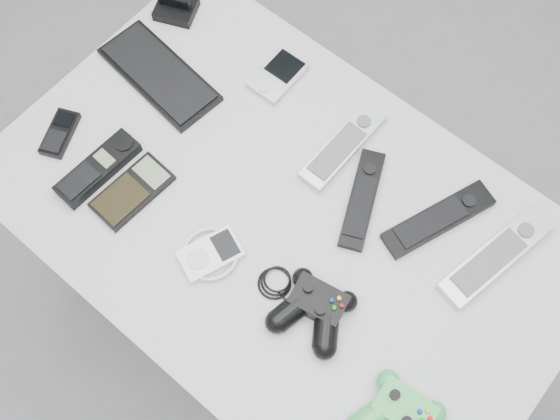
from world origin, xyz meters
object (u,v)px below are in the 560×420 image
Objects in this scene: remote_silver_b at (496,256)px; mp3_player at (210,254)px; calculator at (132,191)px; controller_green at (400,416)px; cordless_handset at (98,168)px; pda at (278,75)px; remote_black_b at (438,219)px; desk at (283,228)px; mobile_phone at (60,133)px; controller_black at (315,308)px; remote_silver_a at (343,146)px; remote_black_a at (362,199)px; pda_keyboard at (159,74)px.

remote_silver_b is 2.23× the size of mp3_player.
calculator is 1.07× the size of controller_green.
controller_green is at bearing 2.59° from cordless_handset.
remote_black_b reaches higher than pda.
remote_silver_b is (0.35, 0.18, 0.08)m from desk.
remote_black_b is 2.18× the size of mobile_phone.
controller_black reaches higher than cordless_handset.
controller_green is at bearing 19.24° from mp3_player.
mp3_player reaches higher than mobile_phone.
mobile_phone is 0.20m from calculator.
remote_black_b is 0.98× the size of controller_black.
cordless_handset is (-0.13, -0.39, 0.00)m from pda.
remote_silver_a reaches higher than desk.
remote_black_a is 0.51m from cordless_handset.
remote_silver_b is 0.35m from controller_black.
pda_keyboard is (-0.40, 0.08, 0.07)m from desk.
mp3_player is at bearing -23.55° from mobile_phone.
remote_black_a is at bearing -34.29° from remote_silver_a.
remote_silver_a is at bearing 21.79° from pda_keyboard.
mobile_phone is 0.66× the size of calculator.
mobile_phone is (-0.45, -0.15, 0.07)m from desk.
controller_black is at bearing -19.89° from mobile_phone.
cordless_handset reaches higher than remote_black_b.
mobile_phone is (-0.55, -0.27, -0.00)m from remote_black_a.
controller_green reaches higher than remote_black_a.
desk is at bearing -49.35° from pda.
controller_black is (0.50, 0.05, 0.01)m from cordless_handset.
controller_black reaches higher than remote_silver_a.
pda_keyboard is at bearing -150.25° from remote_black_b.
remote_silver_a is at bearing 48.67° from cordless_handset.
controller_black is at bearing 31.82° from mp3_player.
remote_black_b is at bearing 37.66° from calculator.
cordless_handset is at bearing -133.66° from remote_silver_a.
desk is 6.16× the size of cordless_handset.
remote_silver_a reaches higher than mp3_player.
mobile_phone is at bearing 179.60° from cordless_handset.
pda reaches higher than calculator.
mobile_phone is at bearing -124.00° from pda.
remote_silver_b is at bearing 27.56° from desk.
pda_keyboard is at bearing 150.84° from controller_black.
cordless_handset is 0.08m from calculator.
calculator is at bearing -140.05° from remote_silver_b.
pda_keyboard is at bearing 107.94° from cordless_handset.
controller_green reaches higher than calculator.
cordless_handset is at bearing -154.72° from desk.
mp3_player is (0.28, 0.01, -0.00)m from cordless_handset.
cordless_handset is at bearing -27.21° from mobile_phone.
controller_black reaches higher than mp3_player.
remote_black_a is 0.24m from controller_black.
controller_black is (0.37, -0.34, 0.01)m from pda.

